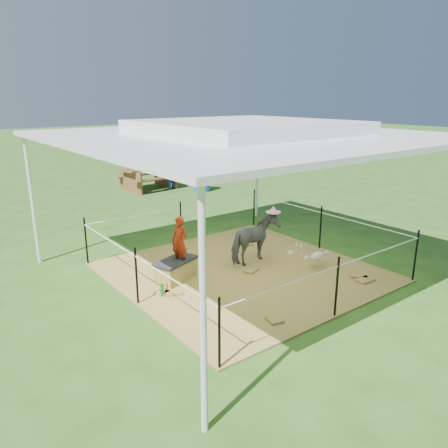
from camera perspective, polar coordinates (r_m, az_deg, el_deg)
ground at (r=8.60m, az=2.44°, el=-6.34°), size 90.00×90.00×0.00m
hay_patch at (r=8.60m, az=2.44°, el=-6.25°), size 4.60×4.60×0.03m
canopy_tent at (r=7.96m, az=2.68°, el=11.83°), size 6.30×6.30×2.90m
rope_fence at (r=8.38m, az=2.49°, el=-2.27°), size 4.54×4.54×1.00m
straw_bale at (r=8.18m, az=-6.31°, el=-6.11°), size 0.88×0.64×0.35m
dark_cloth at (r=8.11m, az=-6.35°, el=-4.82°), size 0.94×0.70×0.04m
woman at (r=8.01m, az=-5.84°, el=-1.66°), size 0.33×0.40×0.95m
green_bottle at (r=7.60m, az=-8.09°, el=-8.54°), size 0.08×0.08×0.22m
pony at (r=8.89m, az=4.06°, el=-2.04°), size 1.24×0.74×0.98m
pink_hat at (r=8.73m, az=4.13°, el=1.44°), size 0.30×0.30×0.14m
foal at (r=8.85m, az=12.06°, el=-3.93°), size 1.08×0.73×0.55m
trash_barrel at (r=15.85m, az=-2.91°, el=5.90°), size 0.70×0.70×0.89m
picnic_table_near at (r=16.40m, az=-9.81°, el=5.90°), size 2.11×1.63×0.82m
picnic_table_far at (r=18.27m, az=-2.67°, el=6.91°), size 1.69×1.32×0.65m
distant_person at (r=16.24m, az=-7.37°, el=6.77°), size 0.78×0.71×1.30m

